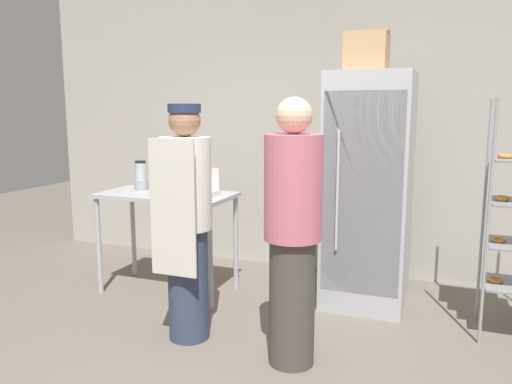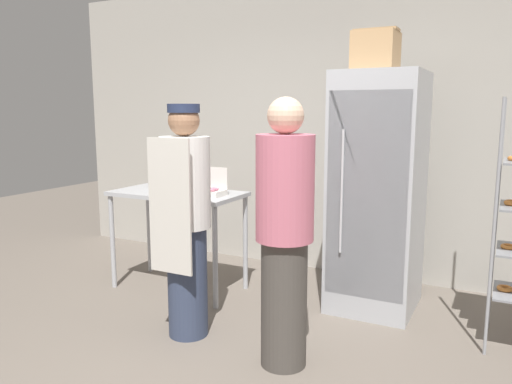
{
  "view_description": "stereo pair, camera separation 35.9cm",
  "coord_description": "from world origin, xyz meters",
  "px_view_note": "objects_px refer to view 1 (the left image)",
  "views": [
    {
      "loc": [
        1.18,
        -2.5,
        1.63
      ],
      "look_at": [
        -0.11,
        0.81,
        1.04
      ],
      "focal_mm": 35.0,
      "sensor_mm": 36.0,
      "label": 1
    },
    {
      "loc": [
        1.5,
        -2.35,
        1.63
      ],
      "look_at": [
        -0.11,
        0.81,
        1.04
      ],
      "focal_mm": 35.0,
      "sensor_mm": 36.0,
      "label": 2
    }
  ],
  "objects_px": {
    "person_baker": "(186,220)",
    "person_customer": "(293,232)",
    "donut_box": "(199,191)",
    "blender_pitcher": "(141,177)",
    "refrigerator": "(369,191)",
    "cardboard_storage_box": "(367,52)"
  },
  "relations": [
    {
      "from": "blender_pitcher",
      "to": "person_customer",
      "type": "distance_m",
      "value": 1.98
    },
    {
      "from": "person_baker",
      "to": "person_customer",
      "type": "xyz_separation_m",
      "value": [
        0.8,
        -0.08,
        0.0
      ]
    },
    {
      "from": "refrigerator",
      "to": "blender_pitcher",
      "type": "relative_size",
      "value": 7.15
    },
    {
      "from": "donut_box",
      "to": "person_customer",
      "type": "height_order",
      "value": "person_customer"
    },
    {
      "from": "cardboard_storage_box",
      "to": "person_baker",
      "type": "relative_size",
      "value": 0.2
    },
    {
      "from": "blender_pitcher",
      "to": "refrigerator",
      "type": "bearing_deg",
      "value": 8.85
    },
    {
      "from": "donut_box",
      "to": "person_customer",
      "type": "distance_m",
      "value": 1.35
    },
    {
      "from": "blender_pitcher",
      "to": "person_customer",
      "type": "height_order",
      "value": "person_customer"
    },
    {
      "from": "refrigerator",
      "to": "cardboard_storage_box",
      "type": "distance_m",
      "value": 1.12
    },
    {
      "from": "donut_box",
      "to": "blender_pitcher",
      "type": "height_order",
      "value": "blender_pitcher"
    },
    {
      "from": "person_customer",
      "to": "refrigerator",
      "type": "bearing_deg",
      "value": 77.44
    },
    {
      "from": "person_baker",
      "to": "person_customer",
      "type": "relative_size",
      "value": 0.98
    },
    {
      "from": "cardboard_storage_box",
      "to": "person_baker",
      "type": "height_order",
      "value": "cardboard_storage_box"
    },
    {
      "from": "refrigerator",
      "to": "donut_box",
      "type": "distance_m",
      "value": 1.42
    },
    {
      "from": "person_customer",
      "to": "donut_box",
      "type": "bearing_deg",
      "value": 143.13
    },
    {
      "from": "donut_box",
      "to": "blender_pitcher",
      "type": "distance_m",
      "value": 0.68
    },
    {
      "from": "refrigerator",
      "to": "cardboard_storage_box",
      "type": "height_order",
      "value": "cardboard_storage_box"
    },
    {
      "from": "cardboard_storage_box",
      "to": "person_customer",
      "type": "relative_size",
      "value": 0.19
    },
    {
      "from": "refrigerator",
      "to": "donut_box",
      "type": "xyz_separation_m",
      "value": [
        -1.35,
        -0.43,
        -0.02
      ]
    },
    {
      "from": "person_baker",
      "to": "person_customer",
      "type": "height_order",
      "value": "person_customer"
    },
    {
      "from": "person_baker",
      "to": "person_customer",
      "type": "bearing_deg",
      "value": -5.53
    },
    {
      "from": "donut_box",
      "to": "person_baker",
      "type": "bearing_deg",
      "value": -69.01
    }
  ]
}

